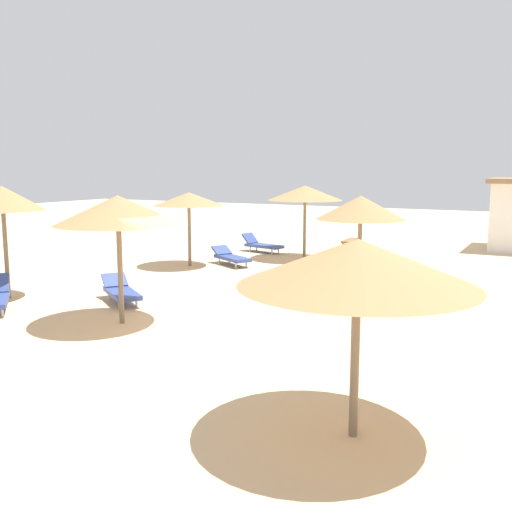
# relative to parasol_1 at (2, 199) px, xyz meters

# --- Properties ---
(ground_plane) EXTENTS (80.00, 80.00, 0.00)m
(ground_plane) POSITION_rel_parasol_1_xyz_m (6.09, 0.05, -2.72)
(ground_plane) COLOR #DBBA8C
(parasol_1) EXTENTS (2.21, 2.21, 3.07)m
(parasol_1) POSITION_rel_parasol_1_xyz_m (0.00, 0.00, 0.00)
(parasol_1) COLOR #75604C
(parasol_1) RESTS_ON ground
(parasol_4) EXTENTS (2.85, 2.85, 2.94)m
(parasol_4) POSITION_rel_parasol_1_xyz_m (4.48, -0.49, -0.12)
(parasol_4) COLOR #75604C
(parasol_4) RESTS_ON ground
(parasol_5) EXTENTS (2.92, 2.92, 2.87)m
(parasol_5) POSITION_rel_parasol_1_xyz_m (4.40, 10.24, -0.15)
(parasol_5) COLOR #75604C
(parasol_5) RESTS_ON ground
(parasol_6) EXTENTS (2.55, 2.55, 2.68)m
(parasol_6) POSITION_rel_parasol_1_xyz_m (1.41, 6.65, -0.29)
(parasol_6) COLOR #75604C
(parasol_6) RESTS_ON ground
(parasol_7) EXTENTS (2.45, 2.45, 2.79)m
(parasol_7) POSITION_rel_parasol_1_xyz_m (8.38, 4.87, -0.27)
(parasol_7) COLOR #75604C
(parasol_7) RESTS_ON ground
(parasol_8) EXTENTS (3.11, 3.11, 2.65)m
(parasol_8) POSITION_rel_parasol_1_xyz_m (10.98, -3.33, -0.39)
(parasol_8) COLOR #75604C
(parasol_8) RESTS_ON ground
(lounger_4) EXTENTS (1.93, 1.61, 0.66)m
(lounger_4) POSITION_rel_parasol_1_xyz_m (3.07, 1.07, -2.41)
(lounger_4) COLOR #33478C
(lounger_4) RESTS_ON ground
(lounger_5) EXTENTS (1.96, 1.02, 0.77)m
(lounger_5) POSITION_rel_parasol_1_xyz_m (2.13, 10.95, -2.40)
(lounger_5) COLOR #33478C
(lounger_5) RESTS_ON ground
(lounger_6) EXTENTS (1.98, 1.48, 0.64)m
(lounger_6) POSITION_rel_parasol_1_xyz_m (2.63, 7.52, -2.41)
(lounger_6) COLOR #33478C
(lounger_6) RESTS_ON ground
(bench_1) EXTENTS (0.49, 1.52, 0.49)m
(bench_1) POSITION_rel_parasol_1_xyz_m (5.29, 13.12, -2.38)
(bench_1) COLOR brown
(bench_1) RESTS_ON ground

